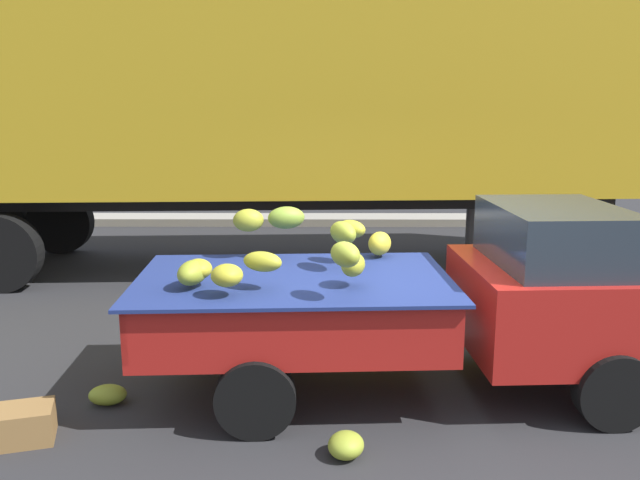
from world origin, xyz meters
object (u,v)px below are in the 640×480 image
Objects in this scene: pickup_truck at (507,296)px; fallen_banana_bunch_near_tailgate at (108,395)px; produce_crate at (19,425)px; semi_trailer at (259,105)px; fallen_banana_bunch_by_wheel at (346,445)px.

pickup_truck reaches higher than fallen_banana_bunch_near_tailgate.
produce_crate is (-0.49, -0.64, 0.05)m from fallen_banana_bunch_near_tailgate.
pickup_truck is 3.65m from fallen_banana_bunch_near_tailgate.
semi_trailer reaches higher than fallen_banana_bunch_near_tailgate.
fallen_banana_bunch_by_wheel is 0.58× the size of produce_crate.
fallen_banana_bunch_by_wheel is at bearing -4.91° from produce_crate.
pickup_truck is 15.09× the size of fallen_banana_bunch_near_tailgate.
pickup_truck is 4.22m from produce_crate.
pickup_truck is 2.08m from fallen_banana_bunch_by_wheel.
fallen_banana_bunch_by_wheel is (2.06, -0.86, 0.01)m from fallen_banana_bunch_near_tailgate.
pickup_truck is at bearing 39.62° from fallen_banana_bunch_by_wheel.
semi_trailer is at bearing 79.57° from fallen_banana_bunch_near_tailgate.
fallen_banana_bunch_near_tailgate is 0.63× the size of produce_crate.
produce_crate reaches higher than fallen_banana_bunch_near_tailgate.
fallen_banana_bunch_near_tailgate is 1.08× the size of fallen_banana_bunch_by_wheel.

